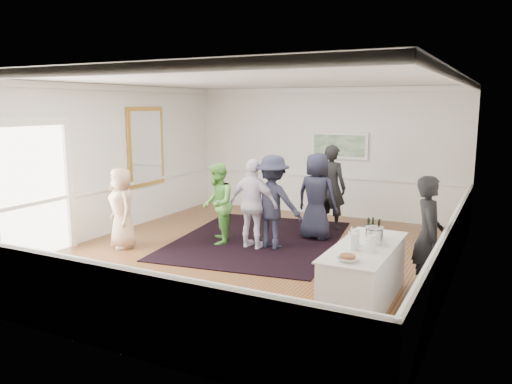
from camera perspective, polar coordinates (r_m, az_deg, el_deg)
The scene contains 23 objects.
floor at distance 9.40m, azimuth -0.62°, elevation -7.20°, with size 8.00×8.00×0.00m, color brown.
ceiling at distance 8.99m, azimuth -0.65°, elevation 12.68°, with size 7.00×8.00×0.02m, color white.
wall_left at distance 11.11m, azimuth -16.85°, elevation 3.47°, with size 0.02×8.00×3.20m, color white.
wall_right at distance 8.06m, azimuth 21.97°, elevation 0.87°, with size 0.02×8.00×3.20m, color white.
wall_back at distance 12.71m, azimuth 7.82°, elevation 4.57°, with size 7.00×0.02×3.20m, color white.
wall_front at distance 5.87m, azimuth -19.15°, elevation -2.13°, with size 7.00×0.02×3.20m, color white.
wainscoting at distance 9.26m, azimuth -0.62°, elevation -4.25°, with size 7.00×8.00×1.00m, color white, non-canonical shape.
mirror at distance 12.03m, azimuth -12.44°, elevation 5.09°, with size 0.05×1.25×1.85m.
doorway at distance 9.83m, azimuth -24.23°, elevation 1.15°, with size 0.10×1.78×2.56m.
landscape_painting at distance 12.52m, azimuth 9.49°, elevation 5.27°, with size 1.44×0.06×0.66m.
area_rug at distance 10.39m, azimuth 0.23°, elevation -5.46°, with size 3.18×4.17×0.02m, color black.
serving_table at distance 7.25m, azimuth 12.25°, elevation -9.18°, with size 0.79×2.07×0.84m.
bartender at distance 7.77m, azimuth 19.09°, elevation -4.69°, with size 0.64×0.42×1.76m, color black.
guest_tan at distance 10.04m, azimuth -15.07°, elevation -1.78°, with size 0.77×0.50×1.58m, color tan.
guest_green at distance 10.01m, azimuth -4.44°, elevation -1.34°, with size 0.79×0.62×1.63m, color #5CAF46.
guest_lilac at distance 9.62m, azimuth -0.30°, elevation -1.41°, with size 1.03×0.43×1.75m, color silver.
guest_dark_a at distance 9.64m, azimuth 1.91°, elevation -1.17°, with size 1.18×0.68×1.83m, color #1B1D2E.
guest_dark_b at distance 11.26m, azimuth 8.60°, elevation 0.54°, with size 0.69×0.46×1.91m, color black.
guest_navy at distance 10.39m, azimuth 6.95°, elevation -0.49°, with size 0.88×0.57×1.80m, color #1B1D2E.
wine_bottles at distance 7.51m, azimuth 13.27°, elevation -4.01°, with size 0.26×0.25×0.31m.
juice_pitchers at distance 6.94m, azimuth 11.80°, elevation -5.41°, with size 0.40×0.34×0.24m.
ice_bucket at distance 7.21m, azimuth 13.36°, elevation -4.93°, with size 0.26×0.26×0.24m, color silver.
nut_bowl at distance 6.41m, azimuth 10.43°, elevation -7.41°, with size 0.27×0.27×0.08m.
Camera 1 is at (4.18, -7.95, 2.77)m, focal length 35.00 mm.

